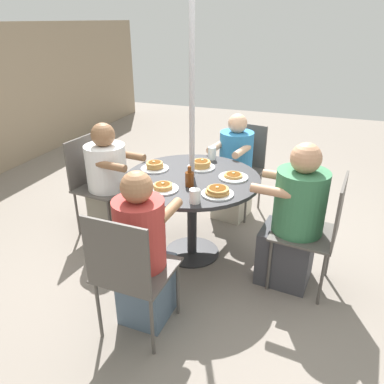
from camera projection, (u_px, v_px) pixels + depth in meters
The scene contains 19 objects.
ground_plane at pixel (192, 252), 3.51m from camera, with size 12.00×12.00×0.00m, color gray.
patio_table at pixel (192, 189), 3.23m from camera, with size 1.17×1.17×0.77m.
umbrella_pole at pixel (192, 126), 2.99m from camera, with size 0.04×0.04×2.42m, color #ADADB2.
patio_chair_north at pixel (129, 269), 2.37m from camera, with size 0.49×0.49×0.96m.
diner_north at pixel (143, 256), 2.53m from camera, with size 0.49×0.35×1.16m.
patio_chair_east at pixel (318, 227), 2.85m from camera, with size 0.52×0.52×0.96m.
diner_east at pixel (293, 223), 2.93m from camera, with size 0.43×0.56×1.20m.
patio_chair_south at pixel (241, 163), 4.11m from camera, with size 0.55×0.55×0.96m.
diner_south at pixel (234, 172), 3.98m from camera, with size 0.55×0.43×1.12m.
patio_chair_west at pixel (95, 179), 3.70m from camera, with size 0.52×0.52×0.96m.
diner_west at pixel (111, 186), 3.64m from camera, with size 0.42×0.55×1.13m.
pancake_plate_a at pixel (163, 188), 2.94m from camera, with size 0.25×0.25×0.06m.
pancake_plate_b at pixel (233, 176), 3.15m from camera, with size 0.25×0.25×0.05m.
pancake_plate_c at pixel (155, 166), 3.33m from camera, with size 0.25×0.25×0.08m.
pancake_plate_d at pixel (218, 192), 2.85m from camera, with size 0.25×0.25×0.07m.
pancake_plate_e at pixel (201, 165), 3.36m from camera, with size 0.25×0.25×0.08m.
syrup_bottle at pixel (190, 178), 2.99m from camera, with size 0.10×0.07×0.17m.
coffee_cup at pixel (195, 196), 2.72m from camera, with size 0.08×0.08×0.11m.
drinking_glass_a at pixel (212, 153), 3.56m from camera, with size 0.08×0.08×0.12m, color silver.
Camera 1 is at (-2.77, -0.99, 2.00)m, focal length 35.00 mm.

